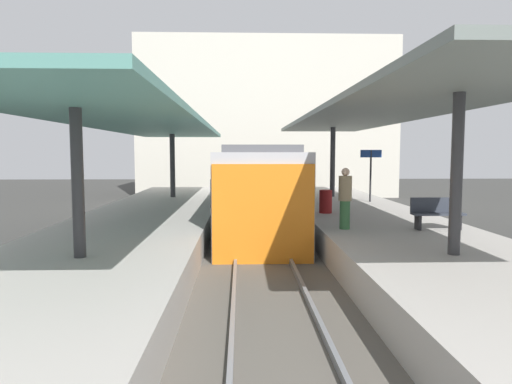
# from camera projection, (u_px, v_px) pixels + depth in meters

# --- Properties ---
(ground_plane) EXTENTS (80.00, 80.00, 0.00)m
(ground_plane) POSITION_uv_depth(u_px,v_px,m) (260.00, 252.00, 14.26)
(ground_plane) COLOR #383835
(platform_left) EXTENTS (4.40, 28.00, 1.00)m
(platform_left) POSITION_uv_depth(u_px,v_px,m) (136.00, 237.00, 14.10)
(platform_left) COLOR #ADA8A0
(platform_left) RESTS_ON ground_plane
(platform_right) EXTENTS (4.40, 28.00, 1.00)m
(platform_right) POSITION_uv_depth(u_px,v_px,m) (381.00, 236.00, 14.35)
(platform_right) COLOR #ADA8A0
(platform_right) RESTS_ON ground_plane
(track_ballast) EXTENTS (3.20, 28.00, 0.20)m
(track_ballast) POSITION_uv_depth(u_px,v_px,m) (260.00, 249.00, 14.26)
(track_ballast) COLOR #59544C
(track_ballast) RESTS_ON ground_plane
(rail_near_side) EXTENTS (0.08, 28.00, 0.14)m
(rail_near_side) POSITION_uv_depth(u_px,v_px,m) (236.00, 244.00, 14.22)
(rail_near_side) COLOR slate
(rail_near_side) RESTS_ON track_ballast
(rail_far_side) EXTENTS (0.08, 28.00, 0.14)m
(rail_far_side) POSITION_uv_depth(u_px,v_px,m) (283.00, 243.00, 14.27)
(rail_far_side) COLOR slate
(rail_far_side) RESTS_ON track_ballast
(commuter_train) EXTENTS (2.78, 10.73, 3.10)m
(commuter_train) POSITION_uv_depth(u_px,v_px,m) (256.00, 189.00, 17.10)
(commuter_train) COLOR #ADADB2
(commuter_train) RESTS_ON track_ballast
(canopy_left) EXTENTS (4.18, 21.00, 3.12)m
(canopy_left) POSITION_uv_depth(u_px,v_px,m) (144.00, 125.00, 15.19)
(canopy_left) COLOR #333335
(canopy_left) RESTS_ON platform_left
(canopy_right) EXTENTS (4.18, 21.00, 3.45)m
(canopy_right) POSITION_uv_depth(u_px,v_px,m) (371.00, 116.00, 15.42)
(canopy_right) COLOR #333335
(canopy_right) RESTS_ON platform_right
(platform_bench) EXTENTS (1.40, 0.41, 0.86)m
(platform_bench) POSITION_uv_depth(u_px,v_px,m) (437.00, 212.00, 12.51)
(platform_bench) COLOR black
(platform_bench) RESTS_ON platform_right
(platform_sign) EXTENTS (0.90, 0.08, 2.21)m
(platform_sign) POSITION_uv_depth(u_px,v_px,m) (371.00, 164.00, 19.48)
(platform_sign) COLOR #262628
(platform_sign) RESTS_ON platform_right
(litter_bin) EXTENTS (0.44, 0.44, 0.80)m
(litter_bin) POSITION_uv_depth(u_px,v_px,m) (326.00, 202.00, 15.88)
(litter_bin) COLOR maroon
(litter_bin) RESTS_ON platform_right
(passenger_near_bench) EXTENTS (0.36, 0.36, 1.68)m
(passenger_near_bench) POSITION_uv_depth(u_px,v_px,m) (345.00, 197.00, 12.51)
(passenger_near_bench) COLOR #386B3D
(passenger_near_bench) RESTS_ON platform_right
(station_building_backdrop) EXTENTS (18.00, 6.00, 11.00)m
(station_building_backdrop) POSITION_uv_depth(u_px,v_px,m) (266.00, 120.00, 33.76)
(station_building_backdrop) COLOR beige
(station_building_backdrop) RESTS_ON ground_plane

